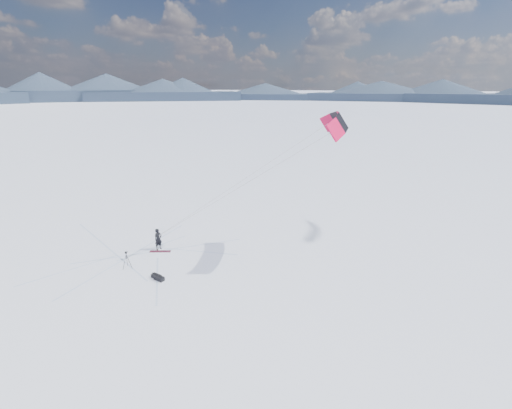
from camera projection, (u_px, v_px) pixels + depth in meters
The scene contains 9 objects.
ground at pixel (143, 264), 26.42m from camera, with size 1800.00×1800.00×0.00m, color white.
horizon_hills at pixel (137, 205), 25.06m from camera, with size 704.00×704.00×10.12m.
snow_tracks at pixel (147, 265), 26.29m from camera, with size 17.62×10.25×0.01m.
snowkiter at pixel (159, 249), 28.78m from camera, with size 0.62×0.40×1.69m, color black.
snowboard at pixel (160, 251), 28.36m from camera, with size 1.59×0.30×0.04m, color maroon.
tripod at pixel (127, 257), 25.59m from camera, with size 0.63×0.64×1.25m.
gear_bag_a at pixel (159, 278), 24.18m from camera, with size 0.77×0.45×0.32m.
gear_bag_b at pixel (156, 276), 24.43m from camera, with size 0.74×0.45×0.32m.
power_kite at pixel (335, 124), 24.70m from camera, with size 13.43×6.88×9.41m.
Camera 1 is at (17.33, -18.24, 12.15)m, focal length 26.00 mm.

